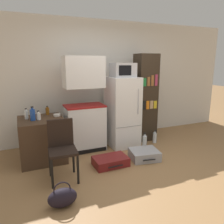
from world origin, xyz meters
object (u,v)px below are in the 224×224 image
object	(u,v)px
chair	(62,144)
water_bottle_middle	(145,141)
bottle_amber_beer	(47,111)
suitcase_small_flat	(111,161)
side_table	(42,139)
bowl	(57,115)
handbag	(62,197)
suitcase_large_flat	(144,154)
water_bottle_front	(155,137)
bottle_milk_white	(39,116)
kitchen_hutch	(85,108)
bookshelf	(145,98)
refrigerator	(122,112)
bottle_clear_short	(26,114)
bottle_blue_soda	(33,115)
microwave	(123,70)

from	to	relation	value
chair	water_bottle_middle	bearing A→B (deg)	20.30
bottle_amber_beer	suitcase_small_flat	xyz separation A→B (m)	(0.88, -0.99, -0.76)
side_table	bowl	world-z (taller)	bowl
side_table	handbag	distance (m)	1.53
side_table	suitcase_large_flat	xyz separation A→B (m)	(1.71, -0.73, -0.30)
handbag	water_bottle_front	distance (m)	2.68
bottle_milk_white	kitchen_hutch	bearing A→B (deg)	13.82
side_table	bookshelf	world-z (taller)	bookshelf
refrigerator	bottle_clear_short	xyz separation A→B (m)	(-1.87, 0.00, 0.12)
side_table	bowl	size ratio (longest dim) A/B	6.01
bottle_blue_soda	water_bottle_middle	world-z (taller)	bottle_blue_soda
bottle_milk_white	suitcase_large_flat	world-z (taller)	bottle_milk_white
kitchen_hutch	bottle_blue_soda	xyz separation A→B (m)	(-0.98, -0.21, 0.02)
bottle_clear_short	side_table	bearing A→B (deg)	-20.43
water_bottle_front	bottle_clear_short	bearing A→B (deg)	175.83
suitcase_large_flat	water_bottle_middle	distance (m)	0.58
water_bottle_middle	handbag	bearing A→B (deg)	-146.98
bottle_blue_soda	suitcase_large_flat	size ratio (longest dim) A/B	0.43
bowl	kitchen_hutch	bearing A→B (deg)	6.93
side_table	kitchen_hutch	xyz separation A→B (m)	(0.85, 0.15, 0.47)
bottle_clear_short	water_bottle_front	bearing A→B (deg)	-4.17
bottle_amber_beer	water_bottle_middle	world-z (taller)	bottle_amber_beer
bookshelf	bottle_blue_soda	bearing A→B (deg)	-173.57
microwave	bookshelf	size ratio (longest dim) A/B	0.24
bottle_amber_beer	side_table	bearing A→B (deg)	-119.86
bottle_blue_soda	suitcase_small_flat	world-z (taller)	bottle_blue_soda
bottle_clear_short	chair	world-z (taller)	bottle_clear_short
microwave	bookshelf	bearing A→B (deg)	11.90
bottle_amber_beer	bottle_clear_short	distance (m)	0.42
bottle_clear_short	water_bottle_front	size ratio (longest dim) A/B	0.68
handbag	bottle_milk_white	bearing A→B (deg)	94.02
bottle_milk_white	bottle_clear_short	bearing A→B (deg)	142.69
microwave	water_bottle_front	xyz separation A→B (m)	(0.71, -0.18, -1.46)
bottle_milk_white	water_bottle_front	bearing A→B (deg)	-0.99
handbag	microwave	bearing A→B (deg)	45.12
bookshelf	chair	distance (m)	2.33
water_bottle_front	side_table	bearing A→B (deg)	177.48
water_bottle_middle	refrigerator	bearing A→B (deg)	138.81
suitcase_large_flat	bottle_clear_short	bearing A→B (deg)	167.34
refrigerator	handbag	xyz separation A→B (m)	(-1.57, -1.58, -0.60)
kitchen_hutch	bookshelf	distance (m)	1.42
bottle_blue_soda	water_bottle_middle	distance (m)	2.27
bottle_clear_short	chair	xyz separation A→B (m)	(0.44, -0.88, -0.31)
microwave	bottle_milk_white	bearing A→B (deg)	-175.20
microwave	suitcase_small_flat	size ratio (longest dim) A/B	0.78
chair	microwave	bearing A→B (deg)	34.57
bookshelf	bowl	distance (m)	1.98
refrigerator	bottle_amber_beer	world-z (taller)	refrigerator
side_table	water_bottle_front	bearing A→B (deg)	-2.52
bottle_amber_beer	bookshelf	bearing A→B (deg)	-1.64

